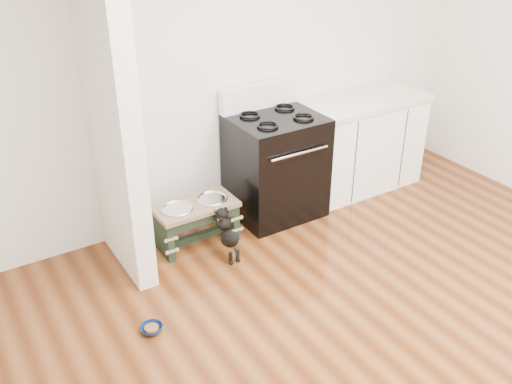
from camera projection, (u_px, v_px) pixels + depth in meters
name	position (u px, v px, depth m)	size (l,w,h in m)	color
ground	(433.00, 370.00, 3.54)	(5.00, 5.00, 0.00)	#49220D
room_shell	(483.00, 127.00, 2.77)	(5.00, 5.00, 5.00)	silver
partition_wall	(110.00, 100.00, 3.92)	(0.15, 0.80, 2.70)	silver
oven_range	(275.00, 164.00, 5.04)	(0.76, 0.69, 1.14)	black
cabinet_run	(358.00, 143.00, 5.52)	(1.24, 0.64, 0.91)	white
dog_feeder	(196.00, 216.00, 4.67)	(0.68, 0.36, 0.39)	black
puppy	(227.00, 233.00, 4.52)	(0.12, 0.35, 0.41)	black
floor_bowl	(152.00, 329.00, 3.83)	(0.16, 0.16, 0.05)	navy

